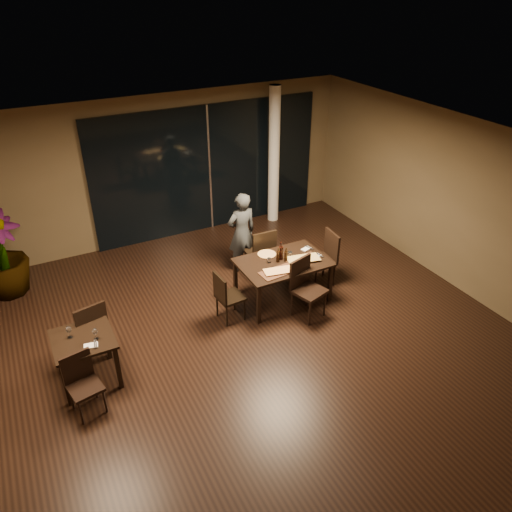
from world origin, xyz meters
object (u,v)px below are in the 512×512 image
object	(u,v)px
chair_main_near	(305,285)
chair_main_far	(262,251)
chair_side_far	(90,327)
diner	(242,233)
chair_side_near	(82,380)
chair_main_right	(325,255)
potted_plant	(0,254)
bottle_b	(286,255)
bottle_a	(278,255)
chair_main_left	(226,295)
main_table	(283,265)
side_table	(84,345)
bottle_c	(281,251)

from	to	relation	value
chair_main_near	chair_main_far	bearing A→B (deg)	77.70
chair_side_far	diner	size ratio (longest dim) A/B	0.63
chair_side_near	chair_side_far	bearing A→B (deg)	61.03
chair_main_right	potted_plant	distance (m)	5.68
chair_side_near	bottle_b	size ratio (longest dim) A/B	3.41
chair_side_far	bottle_a	distance (m)	3.17
chair_main_near	chair_side_far	distance (m)	3.38
diner	potted_plant	world-z (taller)	diner
chair_main_far	bottle_a	xyz separation A→B (m)	(-0.08, -0.73, 0.32)
diner	bottle_a	size ratio (longest dim) A/B	5.89
chair_main_left	chair_side_near	world-z (taller)	chair_main_left
main_table	chair_main_right	size ratio (longest dim) A/B	1.50
chair_main_far	diner	xyz separation A→B (m)	(-0.19, 0.44, 0.22)
chair_main_right	main_table	bearing A→B (deg)	-79.00
chair_main_left	chair_side_far	bearing A→B (deg)	83.53
chair_side_near	potted_plant	xyz separation A→B (m)	(-0.69, 3.40, 0.31)
chair_main_far	potted_plant	size ratio (longest dim) A/B	0.64
chair_main_right	potted_plant	bearing A→B (deg)	-109.58
side_table	potted_plant	world-z (taller)	potted_plant
main_table	bottle_c	distance (m)	0.25
chair_main_left	diner	size ratio (longest dim) A/B	0.56
chair_main_right	bottle_b	distance (m)	0.97
chair_main_right	chair_side_far	distance (m)	4.19
bottle_c	side_table	bearing A→B (deg)	-170.27
chair_main_near	bottle_a	size ratio (longest dim) A/B	3.82
chair_main_right	bottle_c	bearing A→B (deg)	-83.99
side_table	chair_main_far	distance (m)	3.63
chair_main_right	chair_side_far	xyz separation A→B (m)	(-4.19, -0.16, -0.00)
chair_main_far	bottle_a	distance (m)	0.80
potted_plant	bottle_c	world-z (taller)	potted_plant
chair_main_far	chair_side_far	xyz separation A→B (m)	(-3.24, -0.81, -0.01)
chair_main_near	bottle_c	bearing A→B (deg)	82.23
side_table	bottle_a	world-z (taller)	bottle_a
side_table	chair_main_far	xyz separation A→B (m)	(3.40, 1.26, -0.06)
diner	potted_plant	size ratio (longest dim) A/B	1.01
side_table	chair_main_left	bearing A→B (deg)	9.57
side_table	chair_side_far	bearing A→B (deg)	70.30
side_table	chair_side_near	distance (m)	0.53
bottle_c	chair_side_far	bearing A→B (deg)	-177.75
chair_main_far	bottle_c	distance (m)	0.77
main_table	bottle_c	world-z (taller)	bottle_c
chair_main_left	bottle_a	distance (m)	1.12
chair_side_near	bottle_c	bearing A→B (deg)	5.89
chair_side_far	diner	bearing A→B (deg)	-170.02
chair_main_near	chair_side_near	bearing A→B (deg)	169.94
potted_plant	chair_side_near	bearing A→B (deg)	-78.52
chair_main_far	chair_side_near	bearing A→B (deg)	28.35
chair_side_far	bottle_b	world-z (taller)	bottle_b
chair_main_near	potted_plant	world-z (taller)	potted_plant
potted_plant	bottle_b	world-z (taller)	potted_plant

